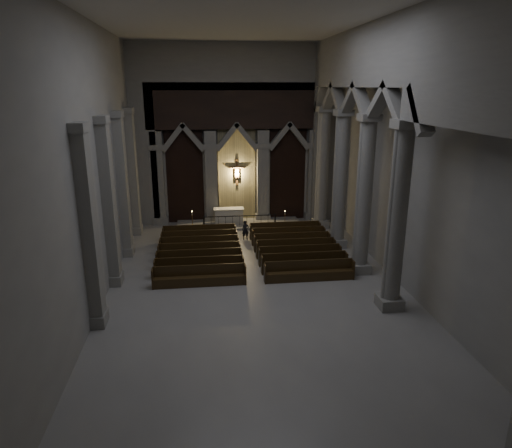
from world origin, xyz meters
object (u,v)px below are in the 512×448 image
at_px(altar_rail, 240,220).
at_px(worshipper, 245,230).
at_px(pews, 248,253).
at_px(candle_stand_right, 285,225).
at_px(altar, 229,216).
at_px(candle_stand_left, 193,228).

relative_size(altar_rail, worshipper, 4.03).
distance_m(pews, worshipper, 3.34).
bearing_deg(candle_stand_right, altar, 154.69).
height_order(altar_rail, pews, pews).
xyz_separation_m(altar, pews, (0.68, -6.51, -0.35)).
height_order(altar_rail, candle_stand_left, candle_stand_left).
bearing_deg(candle_stand_left, worshipper, -24.03).
relative_size(candle_stand_left, pews, 0.16).
bearing_deg(candle_stand_left, altar, 34.61).
bearing_deg(pews, altar, 95.97).
distance_m(altar_rail, candle_stand_left, 3.24).
height_order(altar, candle_stand_right, candle_stand_right).
xyz_separation_m(altar, candle_stand_left, (-2.47, -1.70, -0.26)).
bearing_deg(worshipper, altar_rail, 87.42).
xyz_separation_m(candle_stand_right, worshipper, (-2.77, -1.47, 0.23)).
bearing_deg(candle_stand_right, candle_stand_left, 179.92).
height_order(altar, candle_stand_left, candle_stand_left).
relative_size(altar, pews, 0.21).
bearing_deg(candle_stand_right, altar_rail, 165.90).
xyz_separation_m(candle_stand_left, worshipper, (3.32, -1.48, 0.18)).
bearing_deg(altar, worshipper, -75.03).
xyz_separation_m(altar_rail, candle_stand_left, (-3.15, -0.73, -0.22)).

